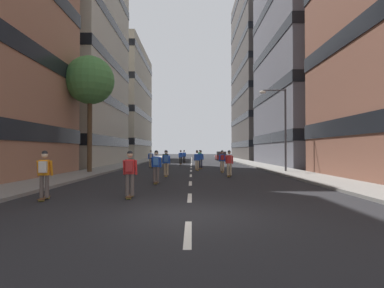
% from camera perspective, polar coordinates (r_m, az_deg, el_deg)
% --- Properties ---
extents(ground_plane, '(190.80, 190.80, 0.00)m').
position_cam_1_polar(ground_plane, '(40.55, 0.05, -3.64)').
color(ground_plane, black).
extents(sidewalk_left, '(2.75, 87.45, 0.14)m').
position_cam_1_polar(sidewalk_left, '(45.21, -9.85, -3.27)').
color(sidewalk_left, gray).
rests_on(sidewalk_left, ground_plane).
extents(sidewalk_right, '(2.75, 87.45, 0.14)m').
position_cam_1_polar(sidewalk_right, '(45.18, 9.97, -3.27)').
color(sidewalk_right, gray).
rests_on(sidewalk_right, ground_plane).
extents(lane_markings, '(0.16, 72.20, 0.01)m').
position_cam_1_polar(lane_markings, '(41.75, 0.05, -3.56)').
color(lane_markings, silver).
rests_on(lane_markings, ground_plane).
extents(building_left_mid, '(16.69, 16.73, 36.93)m').
position_cam_1_polar(building_left_mid, '(43.85, -25.25, 21.48)').
color(building_left_mid, '#BCB29E').
rests_on(building_left_mid, ground_plane).
extents(building_left_far, '(16.69, 21.18, 21.33)m').
position_cam_1_polar(building_left_far, '(63.25, -16.03, 7.09)').
color(building_left_far, '#B2A893').
rests_on(building_left_far, ground_plane).
extents(building_right_mid, '(16.69, 17.84, 26.49)m').
position_cam_1_polar(building_right_mid, '(42.06, 25.42, 14.93)').
color(building_right_mid, slate).
rests_on(building_right_mid, ground_plane).
extents(building_right_far, '(16.69, 21.79, 33.30)m').
position_cam_1_polar(building_right_far, '(64.33, 16.19, 12.38)').
color(building_right_far, '#4C4744').
rests_on(building_right_far, ground_plane).
extents(parked_car_near, '(1.82, 4.40, 1.52)m').
position_cam_1_polar(parked_car_near, '(54.63, 5.53, -2.24)').
color(parked_car_near, maroon).
rests_on(parked_car_near, ground_plane).
extents(street_tree_near, '(3.69, 3.69, 8.88)m').
position_cam_1_polar(street_tree_near, '(25.57, -18.06, 10.95)').
color(street_tree_near, '#4C3823').
rests_on(street_tree_near, sidewalk_left).
extents(streetlamp_right, '(2.13, 0.30, 6.50)m').
position_cam_1_polar(streetlamp_right, '(25.61, 16.16, 4.19)').
color(streetlamp_right, '#3F3F44').
rests_on(streetlamp_right, sidewalk_right).
extents(skater_0, '(0.53, 0.90, 1.78)m').
position_cam_1_polar(skater_0, '(38.65, -1.92, -2.30)').
color(skater_0, brown).
rests_on(skater_0, ground_plane).
extents(skater_1, '(0.54, 0.90, 1.78)m').
position_cam_1_polar(skater_1, '(21.13, -4.59, -3.22)').
color(skater_1, brown).
rests_on(skater_1, ground_plane).
extents(skater_2, '(0.53, 0.90, 1.78)m').
position_cam_1_polar(skater_2, '(16.65, -6.43, -3.79)').
color(skater_2, brown).
rests_on(skater_2, ground_plane).
extents(skater_3, '(0.55, 0.92, 1.78)m').
position_cam_1_polar(skater_3, '(46.73, 1.59, -2.09)').
color(skater_3, brown).
rests_on(skater_3, ground_plane).
extents(skater_4, '(0.57, 0.92, 1.78)m').
position_cam_1_polar(skater_4, '(21.12, 7.01, -3.30)').
color(skater_4, brown).
rests_on(skater_4, ground_plane).
extents(skater_5, '(0.54, 0.91, 1.78)m').
position_cam_1_polar(skater_5, '(25.08, 5.74, -2.88)').
color(skater_5, brown).
rests_on(skater_5, ground_plane).
extents(skater_6, '(0.56, 0.92, 1.78)m').
position_cam_1_polar(skater_6, '(27.14, 1.11, -2.81)').
color(skater_6, brown).
rests_on(skater_6, ground_plane).
extents(skater_7, '(0.56, 0.92, 1.78)m').
position_cam_1_polar(skater_7, '(27.51, -4.72, -2.72)').
color(skater_7, brown).
rests_on(skater_7, ground_plane).
extents(skater_8, '(0.57, 0.92, 1.78)m').
position_cam_1_polar(skater_8, '(29.53, 1.78, -2.67)').
color(skater_8, brown).
rests_on(skater_8, ground_plane).
extents(skater_9, '(0.56, 0.92, 1.78)m').
position_cam_1_polar(skater_9, '(12.33, -25.32, -4.64)').
color(skater_9, brown).
rests_on(skater_9, ground_plane).
extents(skater_10, '(0.56, 0.92, 1.78)m').
position_cam_1_polar(skater_10, '(43.31, -1.28, -2.17)').
color(skater_10, brown).
rests_on(skater_10, ground_plane).
extents(skater_11, '(0.57, 0.92, 1.78)m').
position_cam_1_polar(skater_11, '(32.11, -7.42, -2.48)').
color(skater_11, brown).
rests_on(skater_11, ground_plane).
extents(skater_12, '(0.54, 0.91, 1.78)m').
position_cam_1_polar(skater_12, '(11.87, -11.18, -4.86)').
color(skater_12, brown).
rests_on(skater_12, ground_plane).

